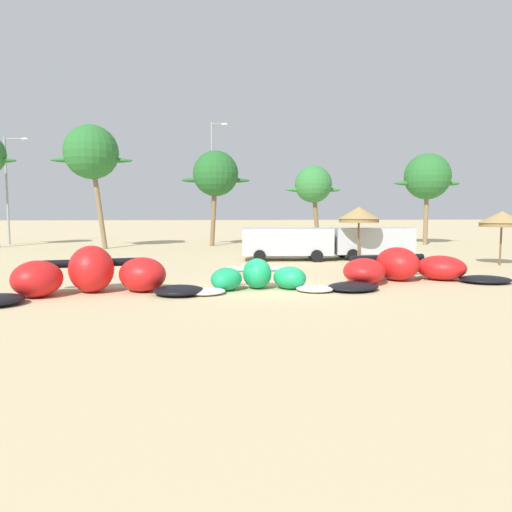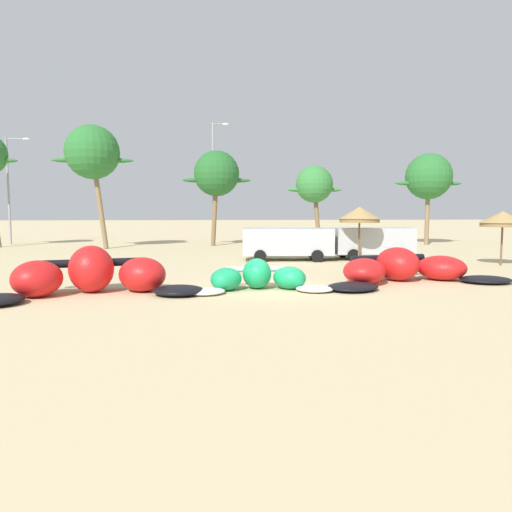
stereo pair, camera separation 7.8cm
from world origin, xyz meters
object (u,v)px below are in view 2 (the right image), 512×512
palm_center_left (314,185)px  kite_center (404,269)px  beach_umbrella_near_van (360,215)px  parked_car_second (285,241)px  kite_left (91,276)px  beach_umbrella_middle (503,219)px  palm_left_of_gap (217,174)px  palm_center_right (429,177)px  parked_van (370,241)px  palm_left (92,153)px  kite_left_of_center (258,278)px  lamppost_west_center (214,178)px  lamppost_west (10,185)px

palm_center_left → kite_center: bearing=-92.3°
beach_umbrella_near_van → parked_car_second: bearing=162.8°
kite_left → beach_umbrella_middle: size_ratio=2.66×
kite_center → palm_left_of_gap: (-7.34, 20.58, 5.24)m
palm_center_right → kite_center: bearing=-116.6°
beach_umbrella_near_van → parked_van: (1.12, 1.50, -1.54)m
palm_center_right → palm_left: bearing=-175.9°
palm_center_right → beach_umbrella_middle: bearing=-100.6°
kite_left_of_center → beach_umbrella_middle: 14.94m
palm_left_of_gap → lamppost_west_center: lamppost_west_center is taller
palm_center_left → palm_center_right: palm_center_right is taller
palm_left → lamppost_west: size_ratio=1.02×
palm_center_left → kite_left: bearing=-118.1°
parked_van → palm_left: palm_left is taller
beach_umbrella_near_van → parked_van: 2.42m
palm_left_of_gap → palm_center_right: bearing=-1.1°
kite_left → lamppost_west: 28.72m
kite_left → palm_left_of_gap: bearing=79.0°
beach_umbrella_middle → kite_left: bearing=-159.8°
beach_umbrella_near_van → parked_car_second: beach_umbrella_near_van is taller
palm_left → palm_center_left: (17.33, 3.35, -2.08)m
kite_left → lamppost_west: lamppost_west is taller
palm_left_of_gap → palm_center_left: palm_left_of_gap is taller
kite_left_of_center → parked_van: size_ratio=1.14×
palm_left → lamppost_west: (-8.04, 5.18, -2.07)m
parked_van → palm_left_of_gap: 15.30m
parked_van → lamppost_west_center: 17.32m
parked_car_second → kite_left: bearing=-127.8°
kite_center → palm_center_right: 23.22m
kite_left_of_center → lamppost_west: 31.39m
kite_left_of_center → beach_umbrella_near_van: (6.44, 8.96, 2.20)m
palm_left → palm_center_right: bearing=4.1°
beach_umbrella_near_van → lamppost_west: lamppost_west is taller
parked_van → palm_left_of_gap: bearing=127.8°
palm_center_left → lamppost_west: lamppost_west is taller
beach_umbrella_middle → parked_car_second: (-10.78, 3.61, -1.32)m
kite_left_of_center → palm_center_right: size_ratio=0.71×
kite_center → beach_umbrella_near_van: (0.48, 7.57, 2.10)m
palm_left_of_gap → kite_left: bearing=-101.0°
palm_center_left → parked_car_second: bearing=-108.6°
beach_umbrella_near_van → palm_left_of_gap: (-7.82, 13.00, 3.14)m
beach_umbrella_near_van → lamppost_west: 29.73m
parked_car_second → palm_center_left: size_ratio=0.79×
kite_center → lamppost_west: size_ratio=0.91×
lamppost_west → kite_left: bearing=-63.2°
palm_center_left → lamppost_west_center: size_ratio=0.64×
lamppost_west → lamppost_west_center: (16.99, -0.45, 0.63)m
beach_umbrella_near_van → kite_left_of_center: bearing=-125.7°
parked_van → palm_center_left: bearing=93.3°
palm_center_right → lamppost_west: bearing=174.6°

